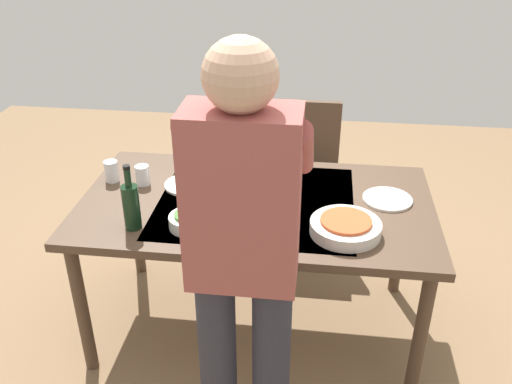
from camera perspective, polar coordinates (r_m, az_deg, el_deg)
The scene contains 14 objects.
ground_plane at distance 3.02m, azimuth -0.00°, elevation -13.46°, with size 6.00×6.00×0.00m, color #846647.
dining_table at distance 2.61m, azimuth -0.00°, elevation -2.35°, with size 1.64×0.91×0.75m.
chair_near at distance 3.40m, azimuth 5.10°, elevation 2.57°, with size 0.40×0.40×0.91m.
person_server at distance 1.85m, azimuth -1.28°, elevation -6.42°, with size 0.42×0.61×1.69m.
wine_bottle at distance 2.38m, azimuth -12.75°, elevation -1.34°, with size 0.07×0.07×0.30m.
wine_glass_left at distance 2.33m, azimuth -0.48°, elevation -1.42°, with size 0.07×0.07×0.15m.
water_cup_near_left at distance 2.82m, azimuth -14.67°, elevation 2.09°, with size 0.07×0.07×0.11m, color silver.
water_cup_near_right at distance 2.75m, azimuth -11.62°, elevation 1.71°, with size 0.07×0.07×0.10m, color silver.
serving_bowl_pasta at distance 2.35m, azimuth 9.22°, elevation -3.55°, with size 0.30×0.30×0.07m.
side_bowl_salad at distance 2.38m, azimuth -6.85°, elevation -2.91°, with size 0.18×0.18×0.07m.
dinner_plate_near at distance 2.72m, azimuth -7.03°, elevation 0.77°, with size 0.23×0.23×0.01m, color silver.
dinner_plate_far at distance 2.65m, azimuth 13.39°, elevation -0.73°, with size 0.23×0.23×0.01m, color silver.
table_knife at distance 2.79m, azimuth 3.72°, elevation 1.59°, with size 0.01×0.20×0.01m, color silver.
table_fork at distance 2.63m, azimuth -1.83°, elevation -0.25°, with size 0.01×0.18×0.01m, color silver.
Camera 1 is at (-0.28, 2.21, 2.04)m, focal length 38.79 mm.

